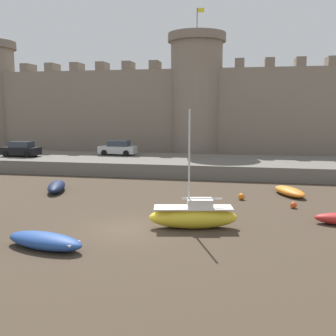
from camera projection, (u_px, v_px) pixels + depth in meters
ground_plane at (127, 229)px, 20.74m from camera, size 160.00×160.00×0.00m
quay_road at (185, 165)px, 40.55m from camera, size 68.44×10.00×1.30m
castle at (196, 106)px, 48.73m from camera, size 63.48×7.04×18.41m
rowboat_midflat_centre at (45, 240)px, 17.80m from camera, size 4.20×2.23×0.73m
rowboat_midflat_left at (289, 191)px, 28.93m from camera, size 2.68×3.70×0.62m
sailboat_foreground_right at (194, 216)px, 20.87m from camera, size 4.89×2.24×6.30m
rowboat_midflat_right at (57, 186)px, 30.37m from camera, size 2.42×4.15×0.77m
mooring_buoy_near_shore at (241, 197)px, 27.55m from camera, size 0.46×0.46×0.46m
mooring_buoy_near_channel at (293, 205)px, 25.18m from camera, size 0.42×0.42×0.42m
car_quay_centre_east at (21, 149)px, 42.28m from camera, size 4.15×1.98×1.62m
car_quay_west at (118, 148)px, 43.61m from camera, size 4.15×1.98×1.62m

